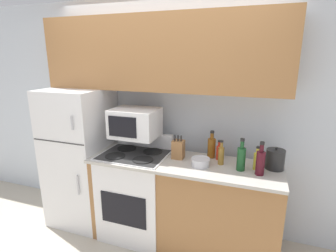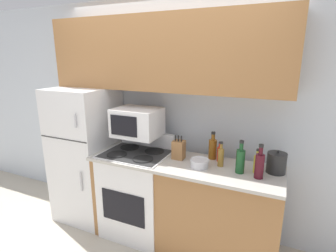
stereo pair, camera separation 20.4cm
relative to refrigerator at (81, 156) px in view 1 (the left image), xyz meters
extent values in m
plane|color=beige|center=(0.93, -0.33, -0.80)|extent=(12.00, 12.00, 0.00)
cube|color=silver|center=(0.93, 0.37, 0.48)|extent=(8.00, 0.05, 2.55)
cube|color=#9E6B3D|center=(1.26, -0.05, -0.34)|extent=(1.87, 0.56, 0.91)
cube|color=#BCB7AD|center=(1.26, -0.07, 0.13)|extent=(1.87, 0.60, 0.03)
cube|color=white|center=(0.00, 0.00, 0.00)|extent=(0.66, 0.67, 1.59)
cube|color=#383838|center=(0.00, -0.33, 0.29)|extent=(0.64, 0.01, 0.01)
cylinder|color=#B7B7BC|center=(0.21, -0.35, 0.51)|extent=(0.02, 0.02, 0.14)
cylinder|color=#B7B7BC|center=(0.21, -0.35, -0.16)|extent=(0.02, 0.02, 0.22)
cube|color=#9E6B3D|center=(0.93, 0.17, 1.16)|extent=(2.52, 0.35, 0.74)
cube|color=white|center=(0.73, -0.07, -0.32)|extent=(0.69, 0.56, 0.95)
cube|color=black|center=(0.73, -0.35, -0.34)|extent=(0.50, 0.01, 0.34)
cube|color=#2D2D2D|center=(0.73, -0.07, 0.15)|extent=(0.66, 0.54, 0.01)
cube|color=white|center=(0.73, 0.20, 0.23)|extent=(0.66, 0.06, 0.16)
cylinder|color=black|center=(0.58, -0.19, 0.16)|extent=(0.21, 0.21, 0.01)
cylinder|color=black|center=(0.89, -0.19, 0.16)|extent=(0.21, 0.21, 0.01)
cylinder|color=black|center=(0.58, 0.05, 0.16)|extent=(0.21, 0.21, 0.01)
cylinder|color=black|center=(0.89, 0.05, 0.16)|extent=(0.21, 0.21, 0.01)
cube|color=white|center=(0.71, 0.02, 0.46)|extent=(0.48, 0.38, 0.30)
cube|color=black|center=(0.66, -0.17, 0.46)|extent=(0.31, 0.01, 0.21)
cube|color=#9E6B3D|center=(1.19, 0.00, 0.23)|extent=(0.11, 0.11, 0.19)
cylinder|color=black|center=(1.16, -0.01, 0.36)|extent=(0.01, 0.01, 0.06)
cylinder|color=black|center=(1.19, -0.01, 0.36)|extent=(0.01, 0.01, 0.06)
cylinder|color=black|center=(1.22, -0.01, 0.36)|extent=(0.01, 0.01, 0.06)
cylinder|color=silver|center=(1.45, -0.12, 0.18)|extent=(0.17, 0.17, 0.07)
torus|color=silver|center=(1.45, -0.12, 0.21)|extent=(0.18, 0.18, 0.01)
cylinder|color=red|center=(1.58, 0.10, 0.21)|extent=(0.05, 0.05, 0.14)
cylinder|color=red|center=(1.58, 0.10, 0.30)|extent=(0.02, 0.02, 0.04)
cylinder|color=black|center=(1.58, 0.10, 0.33)|extent=(0.02, 0.03, 0.02)
cylinder|color=#470F19|center=(1.97, -0.13, 0.25)|extent=(0.08, 0.08, 0.21)
cylinder|color=#470F19|center=(1.97, -0.13, 0.38)|extent=(0.03, 0.03, 0.07)
cylinder|color=black|center=(1.97, -0.13, 0.43)|extent=(0.04, 0.04, 0.02)
cylinder|color=#194C23|center=(1.81, -0.09, 0.25)|extent=(0.08, 0.08, 0.21)
cylinder|color=#194C23|center=(1.81, -0.09, 0.38)|extent=(0.03, 0.03, 0.07)
cylinder|color=black|center=(1.81, -0.09, 0.43)|extent=(0.04, 0.04, 0.02)
cylinder|color=gold|center=(1.94, -0.02, 0.22)|extent=(0.06, 0.06, 0.15)
cylinder|color=gold|center=(1.94, -0.02, 0.32)|extent=(0.03, 0.03, 0.05)
cylinder|color=black|center=(1.94, -0.02, 0.35)|extent=(0.03, 0.03, 0.02)
cylinder|color=brown|center=(1.50, 0.14, 0.24)|extent=(0.08, 0.08, 0.20)
cylinder|color=brown|center=(1.50, 0.14, 0.37)|extent=(0.04, 0.04, 0.06)
cylinder|color=black|center=(1.50, 0.14, 0.41)|extent=(0.04, 0.04, 0.02)
cylinder|color=olive|center=(1.62, -0.01, 0.23)|extent=(0.06, 0.06, 0.17)
cylinder|color=olive|center=(1.62, -0.01, 0.34)|extent=(0.03, 0.03, 0.05)
cylinder|color=black|center=(1.62, -0.01, 0.37)|extent=(0.03, 0.03, 0.02)
cylinder|color=black|center=(2.10, 0.05, 0.23)|extent=(0.17, 0.17, 0.18)
sphere|color=black|center=(2.10, 0.05, 0.34)|extent=(0.02, 0.02, 0.02)
camera|label=1|loc=(1.92, -2.37, 1.14)|focal=28.00mm
camera|label=2|loc=(2.11, -2.29, 1.14)|focal=28.00mm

